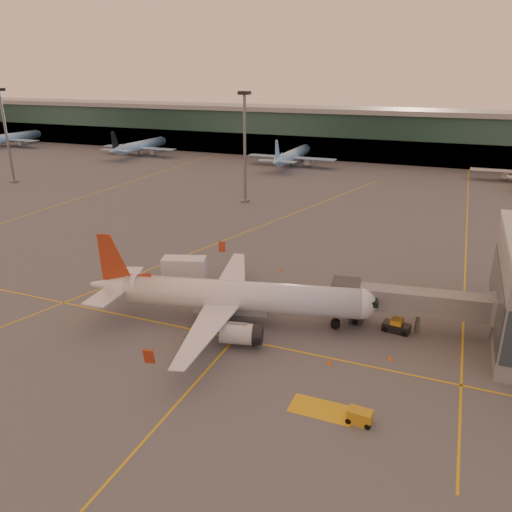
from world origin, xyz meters
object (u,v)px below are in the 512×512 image
at_px(catering_truck, 185,271).
at_px(gpu_cart, 360,417).
at_px(main_airplane, 231,297).
at_px(pushback_tug, 396,326).

distance_m(catering_truck, gpu_cart, 35.45).
xyz_separation_m(main_airplane, gpu_cart, (18.75, -13.07, -2.90)).
distance_m(main_airplane, gpu_cart, 23.04).
bearing_deg(gpu_cart, pushback_tug, 91.66).
bearing_deg(main_airplane, gpu_cart, -48.21).
distance_m(main_airplane, catering_truck, 12.57).
relative_size(catering_truck, pushback_tug, 1.99).
relative_size(gpu_cart, pushback_tug, 0.69).
bearing_deg(gpu_cart, catering_truck, 149.79).
height_order(main_airplane, catering_truck, main_airplane).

